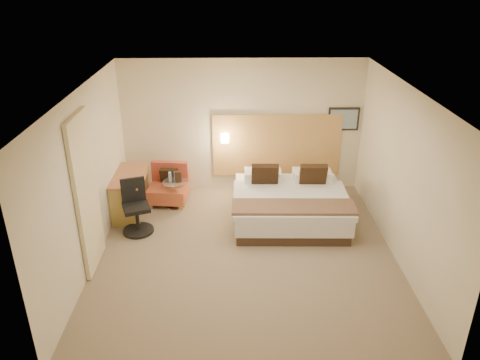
{
  "coord_description": "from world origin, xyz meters",
  "views": [
    {
      "loc": [
        -0.21,
        -6.45,
        4.29
      ],
      "look_at": [
        -0.08,
        0.57,
        1.05
      ],
      "focal_mm": 35.0,
      "sensor_mm": 36.0,
      "label": 1
    }
  ],
  "objects_px": {
    "lounge_chair": "(169,188)",
    "side_table": "(176,193)",
    "desk_chair": "(136,211)",
    "desk": "(130,182)",
    "bed": "(289,203)"
  },
  "relations": [
    {
      "from": "desk_chair",
      "to": "desk",
      "type": "bearing_deg",
      "value": 106.97
    },
    {
      "from": "bed",
      "to": "desk",
      "type": "xyz_separation_m",
      "value": [
        -2.95,
        0.34,
        0.28
      ]
    },
    {
      "from": "bed",
      "to": "desk",
      "type": "relative_size",
      "value": 1.7
    },
    {
      "from": "side_table",
      "to": "desk",
      "type": "bearing_deg",
      "value": -169.55
    },
    {
      "from": "lounge_chair",
      "to": "side_table",
      "type": "xyz_separation_m",
      "value": [
        0.16,
        -0.23,
        -0.01
      ]
    },
    {
      "from": "lounge_chair",
      "to": "side_table",
      "type": "distance_m",
      "value": 0.28
    },
    {
      "from": "side_table",
      "to": "desk_chair",
      "type": "height_order",
      "value": "desk_chair"
    },
    {
      "from": "lounge_chair",
      "to": "side_table",
      "type": "bearing_deg",
      "value": -55.28
    },
    {
      "from": "lounge_chair",
      "to": "desk",
      "type": "bearing_deg",
      "value": -149.64
    },
    {
      "from": "desk",
      "to": "bed",
      "type": "bearing_deg",
      "value": -6.65
    },
    {
      "from": "bed",
      "to": "side_table",
      "type": "height_order",
      "value": "bed"
    },
    {
      "from": "lounge_chair",
      "to": "desk",
      "type": "relative_size",
      "value": 0.64
    },
    {
      "from": "side_table",
      "to": "desk_chair",
      "type": "xyz_separation_m",
      "value": [
        -0.58,
        -0.89,
        0.09
      ]
    },
    {
      "from": "bed",
      "to": "side_table",
      "type": "xyz_separation_m",
      "value": [
        -2.14,
        0.49,
        -0.02
      ]
    },
    {
      "from": "desk",
      "to": "lounge_chair",
      "type": "bearing_deg",
      "value": 30.36
    }
  ]
}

